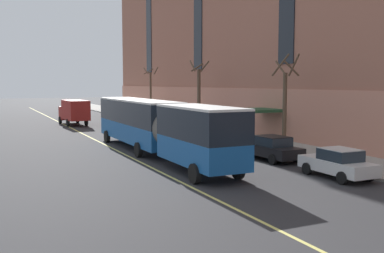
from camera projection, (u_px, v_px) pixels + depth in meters
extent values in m
plane|color=#303033|center=(200.00, 171.00, 25.12)|extent=(260.00, 260.00, 0.00)
cube|color=#9E9B93|center=(301.00, 151.00, 31.83)|extent=(5.05, 160.00, 0.15)
cube|color=tan|center=(360.00, 124.00, 29.97)|extent=(0.14, 110.00, 4.40)
cube|color=#234C2D|center=(258.00, 110.00, 38.13)|extent=(3.20, 3.40, 0.24)
cube|color=#19569E|center=(138.00, 132.00, 33.49)|extent=(2.45, 12.50, 1.32)
cube|color=black|center=(138.00, 112.00, 33.35)|extent=(2.47, 12.50, 1.62)
cube|color=silver|center=(137.00, 100.00, 33.26)|extent=(2.48, 12.50, 0.12)
cube|color=#19232D|center=(115.00, 110.00, 39.02)|extent=(2.25, 0.08, 1.21)
cube|color=orange|center=(115.00, 101.00, 38.95)|extent=(1.71, 0.06, 0.28)
cube|color=black|center=(115.00, 131.00, 39.22)|extent=(2.40, 0.12, 0.24)
cube|color=white|center=(105.00, 129.00, 38.83)|extent=(0.28, 0.06, 0.18)
cube|color=white|center=(124.00, 128.00, 39.56)|extent=(0.28, 0.06, 0.18)
cylinder|color=#595651|center=(173.00, 129.00, 27.34)|extent=(2.32, 1.00, 2.32)
cube|color=#19569E|center=(201.00, 151.00, 23.97)|extent=(2.45, 6.66, 1.32)
cube|color=black|center=(201.00, 124.00, 23.83)|extent=(2.46, 6.66, 1.62)
cube|color=silver|center=(201.00, 107.00, 23.74)|extent=(2.47, 6.66, 0.12)
cylinder|color=black|center=(107.00, 137.00, 36.99)|extent=(0.30, 1.00, 1.00)
cylinder|color=black|center=(135.00, 135.00, 38.02)|extent=(0.30, 1.00, 1.00)
cylinder|color=black|center=(138.00, 150.00, 29.67)|extent=(0.30, 1.00, 1.00)
cylinder|color=black|center=(172.00, 148.00, 30.71)|extent=(0.30, 1.00, 1.00)
cylinder|color=black|center=(195.00, 174.00, 21.88)|extent=(0.30, 1.00, 1.00)
cylinder|color=black|center=(238.00, 170.00, 22.92)|extent=(0.30, 1.00, 1.00)
cube|color=silver|center=(337.00, 166.00, 23.24)|extent=(1.82, 4.31, 0.64)
cube|color=#232D38|center=(340.00, 155.00, 22.98)|extent=(1.57, 1.95, 0.56)
cube|color=silver|center=(340.00, 149.00, 22.95)|extent=(1.53, 1.87, 0.04)
cylinder|color=black|center=(307.00, 169.00, 24.12)|extent=(0.23, 0.64, 0.64)
cylinder|color=black|center=(332.00, 166.00, 24.82)|extent=(0.23, 0.64, 0.64)
cylinder|color=black|center=(342.00, 178.00, 21.72)|extent=(0.23, 0.64, 0.64)
cylinder|color=black|center=(369.00, 175.00, 22.41)|extent=(0.23, 0.64, 0.64)
cube|color=navy|center=(179.00, 128.00, 42.13)|extent=(1.90, 4.54, 0.64)
cube|color=#232D38|center=(180.00, 122.00, 41.87)|extent=(1.62, 2.06, 0.56)
cube|color=navy|center=(180.00, 119.00, 41.84)|extent=(1.58, 1.97, 0.04)
cylinder|color=black|center=(165.00, 131.00, 43.07)|extent=(0.24, 0.65, 0.64)
cylinder|color=black|center=(182.00, 130.00, 43.78)|extent=(0.24, 0.65, 0.64)
cylinder|color=black|center=(176.00, 134.00, 40.54)|extent=(0.24, 0.65, 0.64)
cylinder|color=black|center=(193.00, 133.00, 41.24)|extent=(0.24, 0.65, 0.64)
cube|color=black|center=(270.00, 150.00, 28.66)|extent=(2.00, 4.83, 0.64)
cube|color=#232D38|center=(272.00, 141.00, 28.40)|extent=(1.69, 2.20, 0.56)
cube|color=black|center=(272.00, 136.00, 28.37)|extent=(1.65, 2.11, 0.04)
cylinder|color=black|center=(245.00, 153.00, 29.59)|extent=(0.24, 0.65, 0.64)
cylinder|color=black|center=(267.00, 151.00, 30.41)|extent=(0.24, 0.65, 0.64)
cylinder|color=black|center=(273.00, 159.00, 26.98)|extent=(0.24, 0.65, 0.64)
cylinder|color=black|center=(296.00, 157.00, 27.80)|extent=(0.24, 0.65, 0.64)
cube|color=black|center=(128.00, 117.00, 56.61)|extent=(1.94, 4.77, 0.64)
cube|color=#232D38|center=(129.00, 112.00, 56.34)|extent=(1.67, 2.16, 0.56)
cube|color=black|center=(129.00, 110.00, 56.31)|extent=(1.63, 2.07, 0.04)
cylinder|color=black|center=(118.00, 119.00, 57.55)|extent=(0.23, 0.64, 0.64)
cylinder|color=black|center=(131.00, 118.00, 58.35)|extent=(0.23, 0.64, 0.64)
cylinder|color=black|center=(125.00, 120.00, 54.93)|extent=(0.23, 0.64, 0.64)
cylinder|color=black|center=(139.00, 120.00, 55.73)|extent=(0.23, 0.64, 0.64)
cube|color=maroon|center=(76.00, 110.00, 51.49)|extent=(2.43, 4.93, 2.22)
cube|color=maroon|center=(69.00, 113.00, 54.58)|extent=(2.17, 1.80, 1.60)
cube|color=#1E2833|center=(67.00, 111.00, 55.33)|extent=(1.87, 0.17, 0.80)
cylinder|color=black|center=(60.00, 120.00, 54.17)|extent=(0.30, 0.85, 0.84)
cylinder|color=black|center=(78.00, 119.00, 55.15)|extent=(0.30, 0.85, 0.84)
cylinder|color=black|center=(68.00, 123.00, 50.61)|extent=(0.30, 0.85, 0.84)
cylinder|color=black|center=(86.00, 122.00, 51.59)|extent=(0.30, 0.85, 0.84)
cylinder|color=brown|center=(285.00, 111.00, 32.68)|extent=(0.30, 0.30, 5.49)
cylinder|color=brown|center=(294.00, 65.00, 32.57)|extent=(0.33, 1.49, 1.61)
cylinder|color=brown|center=(281.00, 65.00, 32.99)|extent=(1.47, 0.27, 1.67)
cylinder|color=brown|center=(281.00, 68.00, 32.10)|extent=(0.34, 1.06, 1.12)
cylinder|color=brown|center=(291.00, 68.00, 31.77)|extent=(1.43, 0.17, 1.18)
cylinder|color=brown|center=(199.00, 100.00, 45.41)|extent=(0.34, 0.34, 6.15)
cylinder|color=brown|center=(205.00, 66.00, 45.46)|extent=(0.33, 1.51, 1.08)
cylinder|color=brown|center=(197.00, 67.00, 45.68)|extent=(1.32, 0.37, 0.90)
cylinder|color=brown|center=(193.00, 66.00, 44.84)|extent=(0.28, 1.46, 1.16)
cylinder|color=brown|center=(151.00, 96.00, 58.16)|extent=(0.25, 0.25, 6.12)
cylinder|color=brown|center=(156.00, 71.00, 58.13)|extent=(0.21, 1.58, 0.93)
cylinder|color=brown|center=(149.00, 71.00, 58.42)|extent=(1.31, 0.13, 0.79)
cylinder|color=brown|center=(146.00, 71.00, 57.51)|extent=(0.29, 1.32, 0.84)
cube|color=#E0D66B|center=(146.00, 165.00, 26.91)|extent=(0.16, 140.00, 0.01)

